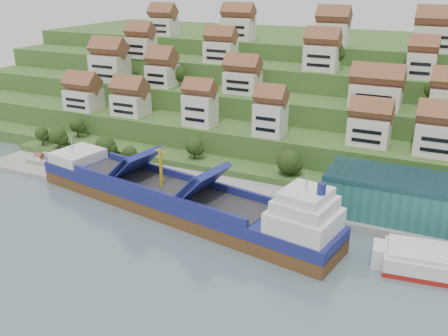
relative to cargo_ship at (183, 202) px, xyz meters
The scene contains 9 objects.
ground 10.08m from the cargo_ship, ahead, with size 300.00×300.00×0.00m, color slate.
quay 33.31m from the cargo_ship, 27.62° to the left, with size 180.00×14.00×2.20m, color gray.
pebble_beach 50.22m from the cargo_ship, 165.68° to the left, with size 45.00×20.00×1.00m, color gray.
hillside 104.63m from the cargo_ship, 84.82° to the left, with size 260.00×128.00×31.00m.
hillside_village 65.39m from the cargo_ship, 79.28° to the left, with size 157.79×61.22×28.44m.
hillside_trees 46.63m from the cargo_ship, 87.35° to the left, with size 144.80×62.56×32.15m.
flagpole 29.63m from the cargo_ship, 20.69° to the left, with size 1.28×0.16×8.00m.
beach_huts 51.80m from the cargo_ship, 167.56° to the left, with size 14.40×3.70×2.20m.
cargo_ship is the anchor object (origin of this frame).
Camera 1 is at (46.80, -95.74, 55.48)m, focal length 40.00 mm.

